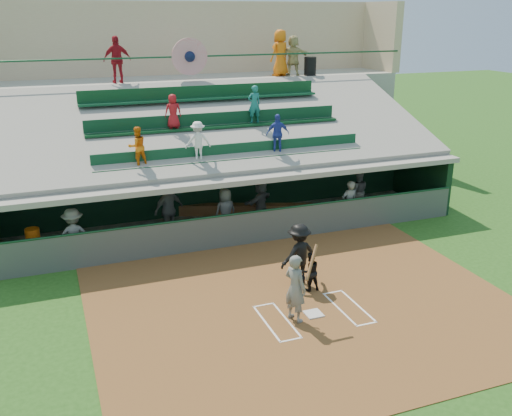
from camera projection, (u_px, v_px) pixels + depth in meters
name	position (u px, v px, depth m)	size (l,w,h in m)	color
ground	(313.00, 315.00, 14.59)	(100.00, 100.00, 0.00)	#204B15
dirt_slab	(305.00, 306.00, 15.03)	(11.00, 9.00, 0.02)	brown
home_plate	(313.00, 314.00, 14.58)	(0.43, 0.43, 0.03)	silver
batters_box_chalk	(313.00, 314.00, 14.58)	(2.65, 1.85, 0.01)	silver
dugout_floor	(231.00, 226.00, 20.56)	(16.00, 3.50, 0.04)	gray
concourse_slab	(184.00, 129.00, 25.79)	(20.00, 3.00, 4.60)	gray
grandstand	(202.00, 144.00, 23.15)	(20.40, 10.40, 7.80)	#4D524E
batter_at_plate	(296.00, 288.00, 14.06)	(0.95, 0.80, 1.95)	#5B5D58
catcher	(310.00, 271.00, 15.69)	(0.55, 0.43, 1.13)	black
home_umpire	(299.00, 254.00, 15.99)	(1.15, 0.66, 1.78)	black
dugout_bench	(213.00, 209.00, 21.61)	(13.58, 0.41, 0.41)	#946035
white_table	(35.00, 252.00, 17.48)	(0.77, 0.58, 0.67)	silver
water_cooler	(33.00, 235.00, 17.29)	(0.43, 0.43, 0.43)	#D8590C
dugout_player_a	(74.00, 235.00, 17.34)	(1.11, 0.64, 1.72)	#595C57
dugout_player_b	(169.00, 210.00, 19.29)	(1.13, 0.47, 1.93)	#5B5D58
dugout_player_c	(225.00, 212.00, 19.53)	(0.80, 0.52, 1.63)	#535551
dugout_player_d	(261.00, 201.00, 20.66)	(1.48, 0.47, 1.59)	#51534F
dugout_player_e	(349.00, 203.00, 20.33)	(0.61, 0.40, 1.67)	#5C5E59
dugout_player_f	(358.00, 191.00, 21.77)	(0.78, 0.61, 1.61)	#5B5D58
trash_bin	(310.00, 66.00, 25.72)	(0.55, 0.55, 0.82)	black
concourse_staff_a	(117.00, 60.00, 22.78)	(1.09, 0.45, 1.86)	maroon
concourse_staff_b	(280.00, 53.00, 25.34)	(0.98, 0.64, 2.01)	orange
concourse_staff_c	(293.00, 55.00, 25.59)	(1.63, 0.52, 1.76)	tan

